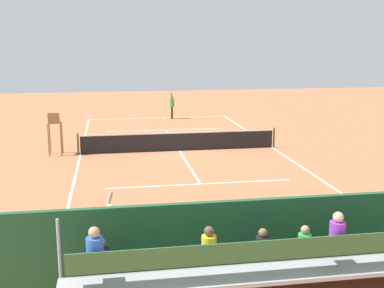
# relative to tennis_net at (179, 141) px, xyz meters

# --- Properties ---
(ground_plane) EXTENTS (60.00, 60.00, 0.00)m
(ground_plane) POSITION_rel_tennis_net_xyz_m (0.00, 0.00, -0.50)
(ground_plane) COLOR #CC7047
(court_line_markings) EXTENTS (10.10, 22.20, 0.01)m
(court_line_markings) POSITION_rel_tennis_net_xyz_m (0.00, -0.04, -0.50)
(court_line_markings) COLOR white
(court_line_markings) RESTS_ON ground
(tennis_net) EXTENTS (10.30, 0.10, 1.07)m
(tennis_net) POSITION_rel_tennis_net_xyz_m (0.00, 0.00, 0.00)
(tennis_net) COLOR black
(tennis_net) RESTS_ON ground
(backdrop_wall) EXTENTS (18.00, 0.16, 2.00)m
(backdrop_wall) POSITION_rel_tennis_net_xyz_m (0.00, 14.00, 0.50)
(backdrop_wall) COLOR #235633
(backdrop_wall) RESTS_ON ground
(bleacher_stand) EXTENTS (9.06, 2.40, 2.48)m
(bleacher_stand) POSITION_rel_tennis_net_xyz_m (-0.04, 15.37, 0.47)
(bleacher_stand) COLOR #B2B2B7
(bleacher_stand) RESTS_ON ground
(umpire_chair) EXTENTS (0.67, 0.67, 2.14)m
(umpire_chair) POSITION_rel_tennis_net_xyz_m (6.20, -0.12, 0.81)
(umpire_chair) COLOR olive
(umpire_chair) RESTS_ON ground
(courtside_bench) EXTENTS (1.80, 0.40, 0.93)m
(courtside_bench) POSITION_rel_tennis_net_xyz_m (-3.35, 13.27, 0.06)
(courtside_bench) COLOR #33383D
(courtside_bench) RESTS_ON ground
(equipment_bag) EXTENTS (0.90, 0.36, 0.36)m
(equipment_bag) POSITION_rel_tennis_net_xyz_m (-1.92, 13.40, -0.32)
(equipment_bag) COLOR #334C8C
(equipment_bag) RESTS_ON ground
(tennis_player) EXTENTS (0.38, 0.54, 1.93)m
(tennis_player) POSITION_rel_tennis_net_xyz_m (-0.96, -10.55, 0.51)
(tennis_player) COLOR black
(tennis_player) RESTS_ON ground
(tennis_racket) EXTENTS (0.54, 0.48, 0.03)m
(tennis_racket) POSITION_rel_tennis_net_xyz_m (-0.34, -10.59, -0.49)
(tennis_racket) COLOR black
(tennis_racket) RESTS_ON ground
(tennis_ball_near) EXTENTS (0.07, 0.07, 0.07)m
(tennis_ball_near) POSITION_rel_tennis_net_xyz_m (-0.76, -8.54, -0.47)
(tennis_ball_near) COLOR #CCDB33
(tennis_ball_near) RESTS_ON ground
(line_judge) EXTENTS (0.41, 0.55, 1.93)m
(line_judge) POSITION_rel_tennis_net_xyz_m (3.53, 12.82, 0.51)
(line_judge) COLOR #232328
(line_judge) RESTS_ON ground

